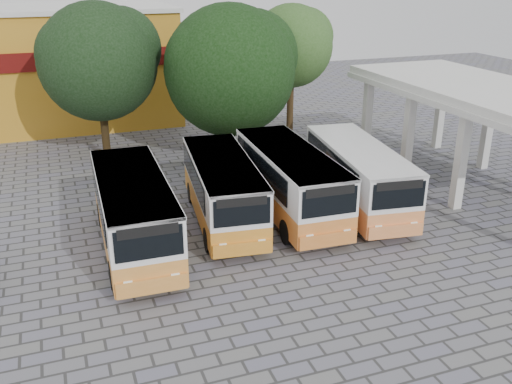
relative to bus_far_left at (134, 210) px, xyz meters
name	(u,v)px	position (x,y,z in m)	size (l,w,h in m)	color
ground	(326,249)	(7.42, -2.68, -1.81)	(90.00, 90.00, 0.00)	slate
terminal_shelter	(483,95)	(17.92, 1.32, 3.10)	(6.80, 15.80, 5.40)	silver
shophouse_block	(32,66)	(-3.58, 23.31, 2.35)	(20.40, 10.40, 8.30)	#BC7F1B
bus_far_left	(134,210)	(0.00, 0.00, 0.00)	(2.86, 8.74, 3.13)	orange
bus_centre_left	(223,187)	(4.18, 1.39, -0.08)	(3.44, 8.53, 2.99)	orange
bus_centre_right	(290,178)	(7.36, 1.14, 0.01)	(3.00, 8.83, 3.15)	orange
bus_far_right	(358,173)	(10.77, 0.80, -0.03)	(3.68, 8.79, 3.07)	#EE8A47
tree_left	(99,58)	(0.34, 13.11, 4.20)	(7.22, 6.88, 9.22)	#322410
tree_middle	(231,66)	(7.55, 10.53, 3.72)	(8.08, 7.69, 9.13)	#452B1B
tree_right	(292,43)	(12.50, 13.05, 4.52)	(5.59, 5.32, 8.82)	#443019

